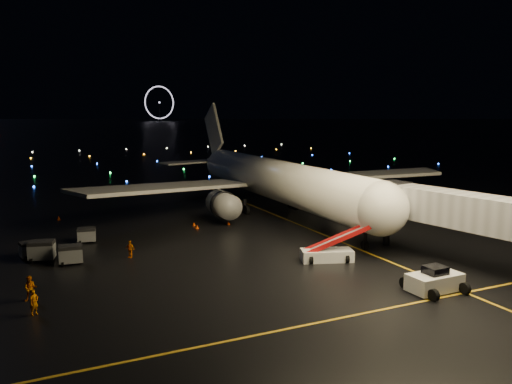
# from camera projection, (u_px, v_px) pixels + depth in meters

# --- Properties ---
(ground) EXTENTS (2000.00, 2000.00, 0.00)m
(ground) POSITION_uv_depth(u_px,v_px,m) (56.00, 134.00, 310.68)
(ground) COLOR black
(ground) RESTS_ON ground
(lane_centre) EXTENTS (0.25, 80.00, 0.02)m
(lane_centre) POSITION_uv_depth(u_px,v_px,m) (301.00, 225.00, 60.05)
(lane_centre) COLOR gold
(lane_centre) RESTS_ON ground
(lane_cross) EXTENTS (60.00, 0.25, 0.02)m
(lane_cross) POSITION_uv_depth(u_px,v_px,m) (262.00, 334.00, 30.60)
(lane_cross) COLOR gold
(lane_cross) RESTS_ON ground
(airliner) EXTENTS (53.40, 50.77, 15.02)m
(airliner) POSITION_uv_depth(u_px,v_px,m) (265.00, 156.00, 68.79)
(airliner) COLOR white
(airliner) RESTS_ON ground
(pushback_tug) EXTENTS (4.19, 2.28, 1.97)m
(pushback_tug) POSITION_uv_depth(u_px,v_px,m) (435.00, 279.00, 37.81)
(pushback_tug) COLOR silver
(pushback_tug) RESTS_ON ground
(belt_loader) EXTENTS (7.11, 3.98, 3.33)m
(belt_loader) POSITION_uv_depth(u_px,v_px,m) (327.00, 243.00, 45.49)
(belt_loader) COLOR silver
(belt_loader) RESTS_ON ground
(crew_a) EXTENTS (0.78, 0.76, 1.81)m
(crew_a) POSITION_uv_depth(u_px,v_px,m) (34.00, 302.00, 33.34)
(crew_a) COLOR #FF7C00
(crew_a) RESTS_ON ground
(crew_b) EXTENTS (1.02, 0.86, 1.87)m
(crew_b) POSITION_uv_depth(u_px,v_px,m) (30.00, 288.00, 35.86)
(crew_b) COLOR #FF7C00
(crew_b) RESTS_ON ground
(crew_c) EXTENTS (0.94, 0.99, 1.65)m
(crew_c) POSITION_uv_depth(u_px,v_px,m) (130.00, 249.00, 46.61)
(crew_c) COLOR #FF7C00
(crew_c) RESTS_ON ground
(safety_cone_0) EXTENTS (0.43, 0.43, 0.46)m
(safety_cone_0) POSITION_uv_depth(u_px,v_px,m) (229.00, 223.00, 60.39)
(safety_cone_0) COLOR #EC3E00
(safety_cone_0) RESTS_ON ground
(safety_cone_1) EXTENTS (0.47, 0.47, 0.44)m
(safety_cone_1) POSITION_uv_depth(u_px,v_px,m) (194.00, 224.00, 59.76)
(safety_cone_1) COLOR #EC3E00
(safety_cone_1) RESTS_ON ground
(safety_cone_2) EXTENTS (0.48, 0.48, 0.46)m
(safety_cone_2) POSITION_uv_depth(u_px,v_px,m) (197.00, 227.00, 58.34)
(safety_cone_2) COLOR #EC3E00
(safety_cone_2) RESTS_ON ground
(safety_cone_3) EXTENTS (0.54, 0.54, 0.53)m
(safety_cone_3) POSITION_uv_depth(u_px,v_px,m) (59.00, 218.00, 63.02)
(safety_cone_3) COLOR #EC3E00
(safety_cone_3) RESTS_ON ground
(ferris_wheel) EXTENTS (49.33, 16.80, 52.00)m
(ferris_wheel) POSITION_uv_depth(u_px,v_px,m) (159.00, 104.00, 753.47)
(ferris_wheel) COLOR black
(ferris_wheel) RESTS_ON ground
(taxiway_lights) EXTENTS (164.00, 92.00, 0.36)m
(taxiway_lights) POSITION_uv_depth(u_px,v_px,m) (97.00, 161.00, 136.67)
(taxiway_lights) COLOR black
(taxiway_lights) RESTS_ON ground
(baggage_cart_0) EXTENTS (2.13, 1.57, 1.71)m
(baggage_cart_0) POSITION_uv_depth(u_px,v_px,m) (71.00, 255.00, 44.67)
(baggage_cart_0) COLOR gray
(baggage_cart_0) RESTS_ON ground
(baggage_cart_1) EXTENTS (1.96, 1.50, 1.53)m
(baggage_cart_1) POSITION_uv_depth(u_px,v_px,m) (87.00, 235.00, 52.11)
(baggage_cart_1) COLOR gray
(baggage_cart_1) RESTS_ON ground
(baggage_cart_2) EXTENTS (2.50, 2.02, 1.86)m
(baggage_cart_2) POSITION_uv_depth(u_px,v_px,m) (42.00, 251.00, 45.61)
(baggage_cart_2) COLOR gray
(baggage_cart_2) RESTS_ON ground
(baggage_cart_3) EXTENTS (2.08, 1.68, 1.55)m
(baggage_cart_3) POSITION_uv_depth(u_px,v_px,m) (31.00, 250.00, 46.57)
(baggage_cart_3) COLOR gray
(baggage_cart_3) RESTS_ON ground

